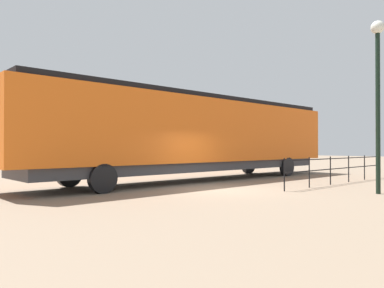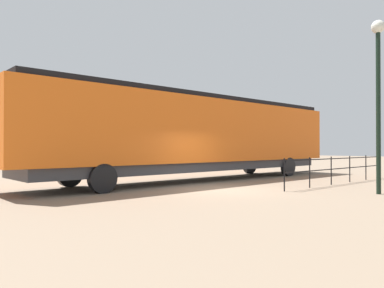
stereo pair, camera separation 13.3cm
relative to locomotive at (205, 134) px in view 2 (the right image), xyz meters
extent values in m
plane|color=#84705B|center=(3.54, -2.51, -2.40)|extent=(120.00, 120.00, 0.00)
cube|color=orange|center=(0.00, -0.60, 0.12)|extent=(3.19, 18.94, 3.04)
cube|color=black|center=(0.00, 7.51, -0.33)|extent=(3.06, 2.71, 2.13)
cube|color=black|center=(0.00, -0.60, 1.77)|extent=(2.87, 18.18, 0.24)
cube|color=#38383D|center=(0.00, -0.60, -1.62)|extent=(2.87, 17.42, 0.45)
cylinder|color=black|center=(-1.45, 5.46, -1.85)|extent=(0.30, 1.10, 1.10)
cylinder|color=black|center=(1.45, 5.46, -1.85)|extent=(0.30, 1.10, 1.10)
cylinder|color=black|center=(-1.45, -6.66, -1.85)|extent=(0.30, 1.10, 1.10)
cylinder|color=black|center=(1.45, -6.66, -1.85)|extent=(0.30, 1.10, 1.10)
cylinder|color=black|center=(8.39, 0.68, 0.58)|extent=(0.16, 0.16, 5.96)
sphere|color=silver|center=(8.39, 0.68, 3.70)|extent=(0.48, 0.48, 0.48)
cube|color=black|center=(5.62, 3.47, -1.22)|extent=(0.04, 9.27, 0.04)
cube|color=black|center=(5.62, 3.47, -1.69)|extent=(0.04, 9.27, 0.04)
cylinder|color=black|center=(5.62, -1.17, -1.76)|extent=(0.05, 0.05, 1.28)
cylinder|color=black|center=(5.62, 0.68, -1.76)|extent=(0.05, 0.05, 1.28)
cylinder|color=black|center=(5.62, 2.54, -1.76)|extent=(0.05, 0.05, 1.28)
cylinder|color=black|center=(5.62, 4.39, -1.76)|extent=(0.05, 0.05, 1.28)
cylinder|color=black|center=(5.62, 6.25, -1.76)|extent=(0.05, 0.05, 1.28)
cylinder|color=black|center=(5.62, 8.10, -1.76)|extent=(0.05, 0.05, 1.28)
camera|label=1|loc=(13.64, -13.39, -0.69)|focal=34.35mm
camera|label=2|loc=(13.73, -13.29, -0.69)|focal=34.35mm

